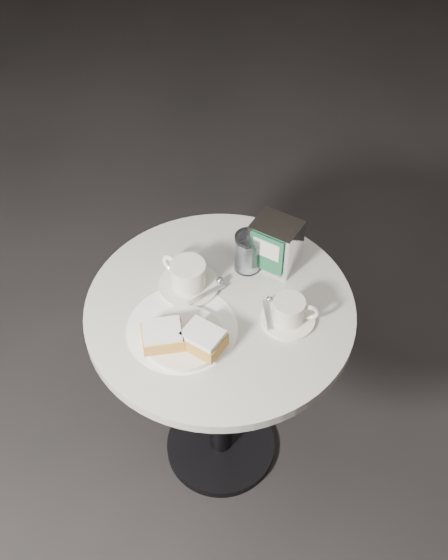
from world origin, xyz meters
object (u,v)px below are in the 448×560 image
Objects in this scene: cafe_table at (220,352)px; beignet_plate at (183,337)px; water_glass_right at (277,252)px; coffee_cup_right at (289,312)px; coffee_cup_left at (188,277)px; napkin_dispenser at (275,244)px; water_glass_left at (248,252)px.

beignet_plate is at bearing -95.28° from cafe_table.
coffee_cup_right is at bearing -52.06° from water_glass_right.
coffee_cup_right is at bearing 47.71° from beignet_plate.
beignet_plate is 0.19m from coffee_cup_left.
napkin_dispenser reaches higher than coffee_cup_left.
water_glass_right is at bearing 57.68° from coffee_cup_left.
cafe_table is at bearing -85.88° from water_glass_left.
water_glass_right is at bearing -19.84° from napkin_dispenser.
water_glass_left reaches higher than cafe_table.
coffee_cup_right reaches higher than beignet_plate.
napkin_dispenser reaches higher than beignet_plate.
cafe_table is at bearing -1.19° from coffee_cup_left.
water_glass_right is at bearing 105.01° from coffee_cup_right.
cafe_table is 0.29m from coffee_cup_right.
coffee_cup_left reaches higher than beignet_plate.
coffee_cup_left is 1.26× the size of napkin_dispenser.
water_glass_right is (0.16, 0.19, 0.01)m from coffee_cup_left.
water_glass_left is 0.82× the size of napkin_dispenser.
cafe_table is 0.26m from coffee_cup_left.
water_glass_left is 1.14× the size of water_glass_right.
coffee_cup_right is 1.28× the size of napkin_dispenser.
beignet_plate is at bearing -90.41° from water_glass_left.
water_glass_left is at bearing -135.60° from napkin_dispenser.
napkin_dispenser is at bearing 59.89° from coffee_cup_left.
water_glass_left reaches higher than coffee_cup_left.
water_glass_left is at bearing -141.09° from water_glass_right.
water_glass_left reaches higher than water_glass_right.
coffee_cup_right is (0.17, 0.05, 0.23)m from cafe_table.
coffee_cup_left is 1.54× the size of water_glass_left.
cafe_table is 0.27m from beignet_plate.
beignet_plate is 0.31m from water_glass_left.
cafe_table is 4.11× the size of coffee_cup_right.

